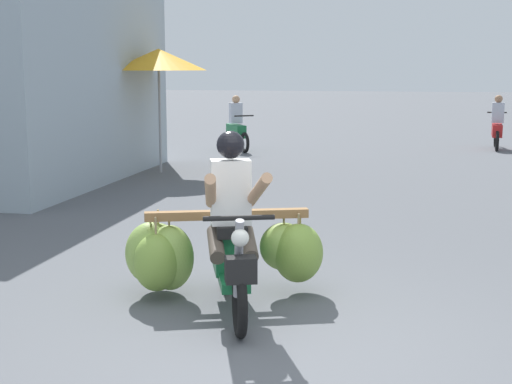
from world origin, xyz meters
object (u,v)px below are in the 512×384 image
(motorbike_main_loaded, at_px, (218,249))
(motorbike_distant_ahead_right, at_px, (236,128))
(market_umbrella_near_shop, at_px, (159,60))
(motorbike_distant_ahead_left, at_px, (497,127))

(motorbike_main_loaded, relative_size, motorbike_distant_ahead_right, 1.39)
(motorbike_distant_ahead_right, bearing_deg, motorbike_main_loaded, -77.36)
(motorbike_main_loaded, distance_m, market_umbrella_near_shop, 8.60)
(motorbike_main_loaded, bearing_deg, motorbike_distant_ahead_left, 74.21)
(motorbike_main_loaded, height_order, market_umbrella_near_shop, market_umbrella_near_shop)
(motorbike_main_loaded, height_order, motorbike_distant_ahead_right, motorbike_main_loaded)
(motorbike_distant_ahead_left, relative_size, motorbike_distant_ahead_right, 1.15)
(motorbike_main_loaded, bearing_deg, market_umbrella_near_shop, 112.75)
(motorbike_distant_ahead_left, bearing_deg, motorbike_distant_ahead_right, -165.89)
(motorbike_distant_ahead_left, bearing_deg, market_umbrella_near_shop, -140.63)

